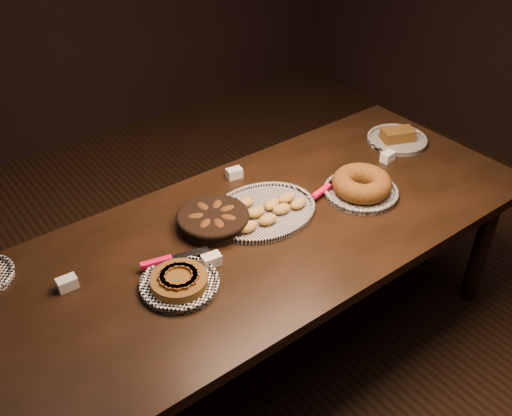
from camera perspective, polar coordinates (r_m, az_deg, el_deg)
ground at (r=2.86m, az=0.87°, el=-13.80°), size 5.00×5.00×0.00m
buffet_table at (r=2.38m, az=1.02°, el=-3.23°), size 2.40×1.00×0.75m
apple_tart_plate at (r=2.07m, az=-7.70°, el=-7.30°), size 0.33×0.31×0.06m
madeleine_platter at (r=2.39m, az=0.68°, el=-0.28°), size 0.47×0.38×0.05m
bundt_cake_plate at (r=2.54m, az=10.48°, el=2.19°), size 0.38×0.34×0.10m
croissant_basket at (r=2.31m, az=-4.30°, el=-1.07°), size 0.32×0.32×0.07m
loaf_plate at (r=3.00m, az=13.94°, el=6.80°), size 0.30×0.30×0.07m
tent_cards at (r=2.42m, az=0.50°, el=0.34°), size 1.65×0.50×0.04m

